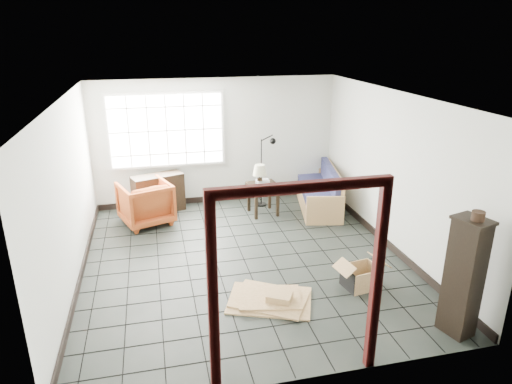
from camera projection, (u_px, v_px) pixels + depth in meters
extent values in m
plane|color=black|center=(244.00, 259.00, 7.35)|extent=(5.50, 5.50, 0.00)
cube|color=beige|center=(217.00, 142.00, 9.43)|extent=(5.00, 0.02, 2.60)
cube|color=beige|center=(301.00, 272.00, 4.39)|extent=(5.00, 0.02, 2.60)
cube|color=beige|center=(68.00, 196.00, 6.38)|extent=(0.02, 5.50, 2.60)
cube|color=beige|center=(393.00, 172.00, 7.45)|extent=(0.02, 5.50, 2.60)
cube|color=white|center=(242.00, 97.00, 6.47)|extent=(5.00, 5.50, 0.02)
cube|color=black|center=(218.00, 198.00, 9.83)|extent=(4.95, 0.03, 0.12)
cube|color=black|center=(81.00, 274.00, 6.80)|extent=(0.03, 5.45, 0.12)
cube|color=black|center=(385.00, 241.00, 7.86)|extent=(0.03, 5.45, 0.12)
cube|color=silver|center=(167.00, 130.00, 9.08)|extent=(2.32, 0.06, 1.52)
cube|color=white|center=(167.00, 131.00, 9.04)|extent=(2.20, 0.02, 1.40)
cube|color=#390E0D|center=(213.00, 303.00, 4.34)|extent=(0.10, 0.08, 2.10)
cube|color=#390E0D|center=(377.00, 281.00, 4.70)|extent=(0.10, 0.08, 2.10)
cube|color=#390E0D|center=(302.00, 187.00, 4.15)|extent=(1.80, 0.08, 0.10)
cube|color=#A17A48|center=(318.00, 200.00, 9.46)|extent=(1.07, 1.90, 0.32)
cube|color=#A17A48|center=(325.00, 211.00, 8.55)|extent=(0.71, 0.20, 0.57)
cube|color=#A17A48|center=(312.00, 180.00, 10.29)|extent=(0.71, 0.20, 0.57)
cube|color=#A17A48|center=(334.00, 185.00, 9.36)|extent=(0.44, 1.76, 0.63)
cube|color=#181F3D|center=(322.00, 199.00, 8.83)|extent=(0.75, 0.69, 0.14)
cube|color=#181F3D|center=(336.00, 189.00, 8.76)|extent=(0.24, 0.59, 0.46)
cube|color=#181F3D|center=(317.00, 189.00, 9.38)|extent=(0.75, 0.69, 0.14)
cube|color=#181F3D|center=(331.00, 179.00, 9.32)|extent=(0.24, 0.59, 0.46)
cube|color=#181F3D|center=(313.00, 180.00, 9.94)|extent=(0.75, 0.69, 0.14)
cube|color=#181F3D|center=(326.00, 171.00, 9.87)|extent=(0.24, 0.59, 0.46)
imported|color=#933315|center=(145.00, 201.00, 8.58)|extent=(1.10, 1.06, 0.90)
cube|color=black|center=(263.00, 186.00, 8.99)|extent=(0.62, 0.62, 0.07)
cube|color=black|center=(256.00, 206.00, 8.82)|extent=(0.06, 0.06, 0.56)
cube|color=black|center=(278.00, 203.00, 8.96)|extent=(0.06, 0.06, 0.56)
cube|color=black|center=(249.00, 198.00, 9.22)|extent=(0.06, 0.06, 0.56)
cube|color=black|center=(270.00, 195.00, 9.36)|extent=(0.06, 0.06, 0.56)
cylinder|color=black|center=(260.00, 182.00, 8.90)|extent=(0.13, 0.13, 0.14)
cylinder|color=black|center=(260.00, 176.00, 8.86)|extent=(0.03, 0.03, 0.10)
cone|color=beige|center=(260.00, 170.00, 8.82)|extent=(0.35, 0.35, 0.21)
cube|color=silver|center=(263.00, 182.00, 8.96)|extent=(0.26, 0.20, 0.09)
cylinder|color=black|center=(256.00, 183.00, 8.93)|extent=(0.02, 0.05, 0.05)
cylinder|color=black|center=(261.00, 204.00, 9.62)|extent=(0.25, 0.25, 0.03)
cylinder|color=black|center=(261.00, 172.00, 9.38)|extent=(0.02, 0.02, 1.40)
cylinder|color=black|center=(267.00, 138.00, 9.11)|extent=(0.24, 0.04, 0.13)
sphere|color=black|center=(273.00, 141.00, 9.11)|extent=(0.13, 0.13, 0.13)
cube|color=black|center=(158.00, 194.00, 9.15)|extent=(1.07, 0.69, 0.78)
cube|color=black|center=(158.00, 193.00, 9.15)|extent=(0.99, 0.62, 0.03)
cube|color=black|center=(464.00, 278.00, 5.36)|extent=(0.37, 0.43, 1.48)
cube|color=black|center=(474.00, 220.00, 5.11)|extent=(0.41, 0.48, 0.04)
cylinder|color=black|center=(478.00, 216.00, 5.04)|extent=(0.17, 0.17, 0.11)
cube|color=olive|center=(360.00, 286.00, 6.59)|extent=(0.52, 0.44, 0.02)
cube|color=black|center=(347.00, 280.00, 6.45)|extent=(0.08, 0.37, 0.31)
cube|color=olive|center=(374.00, 274.00, 6.62)|extent=(0.08, 0.37, 0.31)
cube|color=olive|center=(369.00, 283.00, 6.38)|extent=(0.46, 0.09, 0.31)
cube|color=olive|center=(354.00, 271.00, 6.70)|extent=(0.46, 0.09, 0.31)
cube|color=olive|center=(344.00, 268.00, 6.36)|extent=(0.23, 0.39, 0.13)
cube|color=olive|center=(379.00, 260.00, 6.57)|extent=(0.23, 0.39, 0.13)
cube|color=olive|center=(270.00, 300.00, 6.23)|extent=(1.32, 1.13, 0.02)
cube|color=olive|center=(270.00, 299.00, 6.22)|extent=(1.21, 1.13, 0.02)
cube|color=olive|center=(270.00, 297.00, 6.21)|extent=(0.94, 0.76, 0.02)
cube|color=olive|center=(280.00, 297.00, 6.12)|extent=(0.41, 0.39, 0.09)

